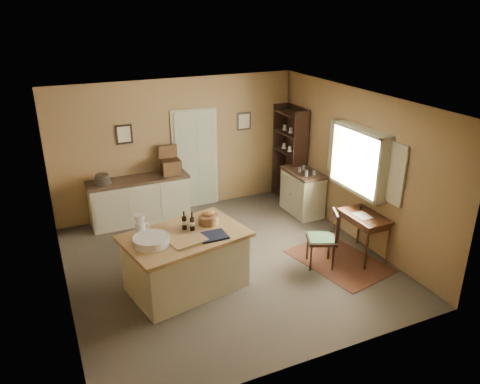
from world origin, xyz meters
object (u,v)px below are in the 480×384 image
Objects in this scene: sideboard at (140,199)px; right_cabinet at (302,192)px; desk_chair at (321,239)px; work_island at (185,260)px; writing_desk at (364,221)px; shelving_unit at (291,154)px.

sideboard reaches higher than right_cabinet.
right_cabinet is (0.82, 1.91, -0.02)m from desk_chair.
work_island is 2.23m from desk_chair.
writing_desk is at bearing 21.19° from desk_chair.
writing_desk is 1.96m from right_cabinet.
shelving_unit reaches higher than sideboard.
right_cabinet is 0.49× the size of shelving_unit.
work_island is at bearing -143.10° from shelving_unit.
writing_desk is 0.84m from desk_chair.
right_cabinet is 0.95m from shelving_unit.
sideboard is 0.95× the size of shelving_unit.
sideboard is at bearing 162.93° from right_cabinet.
writing_desk is 0.85× the size of right_cabinet.
right_cabinet is at bearing -101.51° from shelving_unit.
writing_desk is 0.89× the size of desk_chair.
right_cabinet reaches higher than desk_chair.
desk_chair is 2.08m from right_cabinet.
shelving_unit reaches higher than work_island.
desk_chair is 0.96× the size of right_cabinet.
shelving_unit reaches higher than right_cabinet.
desk_chair is at bearing 177.53° from writing_desk.
sideboard is 3.25m from right_cabinet.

